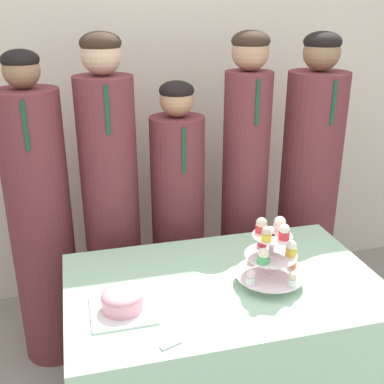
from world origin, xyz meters
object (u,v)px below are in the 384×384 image
Objects in this scene: cake_knife at (182,340)px; student_3 at (244,193)px; student_1 at (112,209)px; student_2 at (178,223)px; cupcake_stand at (271,253)px; round_cake at (122,300)px; student_0 at (41,225)px; student_4 at (308,193)px.

student_3 reaches higher than cake_knife.
student_1 reaches higher than student_2.
student_2 is (-0.21, 0.72, -0.17)m from cupcake_stand.
student_3 is (0.75, 0.76, 0.06)m from round_cake.
student_2 is at bearing -0.00° from student_0.
student_1 is 1.01× the size of student_4.
student_1 is at bearing -0.00° from student_0.
student_4 is (1.09, 0.00, -0.02)m from student_1.
cupcake_stand is at bearing -52.20° from student_1.
round_cake is 0.15× the size of student_0.
round_cake is at bearing 108.78° from cake_knife.
student_0 is at bearing 180.00° from student_2.
student_2 is 0.86× the size of student_3.
student_4 reaches higher than student_2.
student_2 is 0.39m from student_3.
student_4 reaches higher than cupcake_stand.
round_cake is at bearing -92.86° from student_1.
student_2 is (0.69, -0.00, -0.07)m from student_0.
student_2 reaches higher than round_cake.
cake_knife is 0.99m from student_1.
cupcake_stand is at bearing 3.65° from round_cake.
student_3 is 0.38m from student_4.
student_1 is at bearing 87.14° from round_cake.
student_0 is 0.35m from student_1.
student_3 is (0.58, 0.98, 0.10)m from cake_knife.
student_1 reaches higher than student_0.
cake_knife is at bearing -82.25° from student_1.
student_1 is 1.00× the size of student_3.
cupcake_stand is 0.17× the size of student_4.
cupcake_stand is (0.59, 0.04, 0.09)m from round_cake.
student_0 is 0.96× the size of student_1.
student_0 is 0.69m from student_2.
student_0 reaches higher than cake_knife.
cupcake_stand is 0.74m from student_3.
student_4 is (0.75, 0.00, 0.10)m from student_2.
student_1 is at bearing -180.00° from student_4.
student_4 is (0.38, 0.00, -0.04)m from student_3.
student_1 is 1.16× the size of student_2.
student_3 is at bearing -0.00° from student_0.
student_2 is at bearing -180.00° from student_3.
student_3 is at bearing 0.00° from student_2.
cupcake_stand is 0.91m from student_1.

